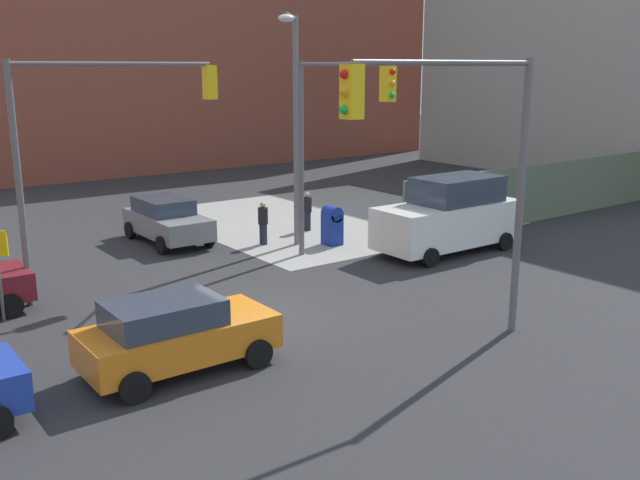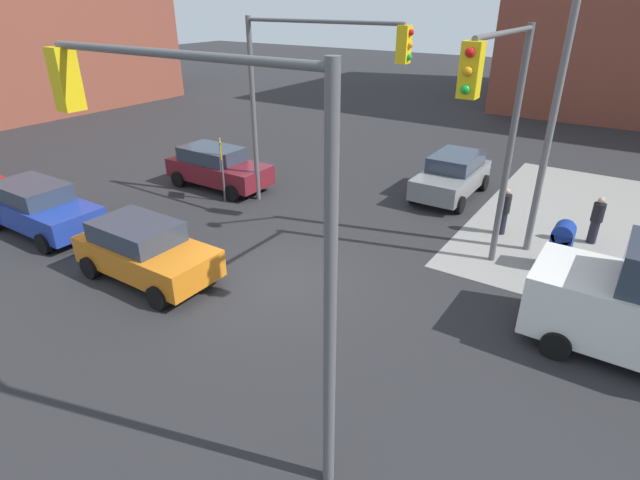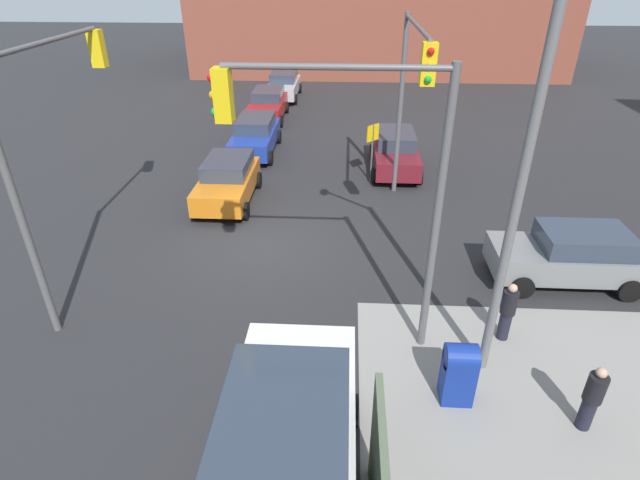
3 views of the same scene
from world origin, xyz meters
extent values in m
plane|color=#28282B|center=(0.00, 0.00, 0.00)|extent=(120.00, 120.00, 0.00)
cube|color=gray|center=(9.00, 9.00, 0.01)|extent=(12.00, 12.00, 0.01)
cube|color=#56664C|center=(19.29, 3.20, 1.20)|extent=(22.57, 0.12, 2.40)
cube|color=brown|center=(14.00, 34.00, 8.90)|extent=(32.00, 18.00, 17.80)
cylinder|color=brown|center=(31.99, 30.00, 9.36)|extent=(1.80, 1.80, 18.72)
cylinder|color=#59595B|center=(-4.50, 4.50, 3.25)|extent=(0.18, 0.18, 6.50)
cylinder|color=#59595B|center=(-1.66, 4.50, 6.38)|extent=(5.68, 0.12, 0.12)
cube|color=yellow|center=(1.18, 4.50, 5.85)|extent=(0.32, 0.36, 1.00)
sphere|color=red|center=(1.36, 4.50, 6.17)|extent=(0.18, 0.18, 0.18)
sphere|color=orange|center=(1.36, 4.50, 5.85)|extent=(0.18, 0.18, 0.18)
sphere|color=green|center=(1.36, 4.50, 5.53)|extent=(0.18, 0.18, 0.18)
cylinder|color=#59595B|center=(4.50, -4.50, 3.25)|extent=(0.18, 0.18, 6.50)
cylinder|color=#59595B|center=(1.93, -4.50, 6.38)|extent=(5.13, 0.12, 0.12)
cube|color=yellow|center=(-0.63, -4.50, 5.85)|extent=(0.32, 0.36, 1.00)
sphere|color=red|center=(-0.81, -4.50, 6.17)|extent=(0.18, 0.18, 0.18)
sphere|color=orange|center=(-0.81, -4.50, 5.85)|extent=(0.18, 0.18, 0.18)
sphere|color=green|center=(-0.81, -4.50, 5.53)|extent=(0.18, 0.18, 0.18)
cylinder|color=#59595B|center=(4.50, 4.50, 3.25)|extent=(0.18, 0.18, 6.50)
cylinder|color=#59595B|center=(4.50, 2.37, 6.38)|extent=(0.12, 4.25, 0.12)
cube|color=yellow|center=(4.50, 0.25, 5.85)|extent=(0.36, 0.32, 1.00)
sphere|color=red|center=(4.50, 0.07, 6.17)|extent=(0.18, 0.18, 0.18)
sphere|color=orange|center=(4.50, 0.07, 5.85)|extent=(0.18, 0.18, 0.18)
sphere|color=green|center=(4.50, 0.07, 5.53)|extent=(0.18, 0.18, 0.18)
cylinder|color=slate|center=(5.20, 5.80, 4.00)|extent=(0.20, 0.20, 8.00)
cylinder|color=slate|center=(4.41, 4.90, 7.90)|extent=(1.65, 1.87, 0.10)
ellipsoid|color=silver|center=(3.62, 3.99, 7.75)|extent=(0.56, 0.36, 0.24)
cube|color=navy|center=(6.20, 5.00, 0.57)|extent=(0.56, 0.64, 1.15)
cylinder|color=navy|center=(6.20, 5.00, 1.15)|extent=(0.56, 0.64, 0.56)
cube|color=slate|center=(1.56, 8.86, 0.70)|extent=(1.80, 4.18, 0.75)
cube|color=#2D3847|center=(1.56, 9.19, 1.35)|extent=(1.58, 2.34, 0.55)
cylinder|color=black|center=(2.46, 7.44, 0.32)|extent=(0.22, 0.64, 0.64)
cylinder|color=black|center=(0.66, 7.44, 0.32)|extent=(0.22, 0.64, 0.64)
cylinder|color=black|center=(2.46, 10.28, 0.32)|extent=(0.22, 0.64, 0.64)
cylinder|color=black|center=(0.66, 10.28, 0.32)|extent=(0.22, 0.64, 0.64)
cube|color=orange|center=(-3.09, -1.82, 0.70)|extent=(4.08, 1.80, 0.75)
cube|color=#2D3847|center=(-3.42, -1.82, 1.35)|extent=(2.29, 1.58, 0.55)
cylinder|color=black|center=(-1.71, -0.92, 0.32)|extent=(0.64, 0.22, 0.64)
cylinder|color=black|center=(-1.71, -2.72, 0.32)|extent=(0.64, 0.22, 0.64)
cylinder|color=black|center=(-4.48, -0.92, 0.32)|extent=(0.64, 0.22, 0.64)
cylinder|color=black|center=(-4.48, -2.72, 0.32)|extent=(0.64, 0.22, 0.64)
cylinder|color=black|center=(-5.18, 3.77, 0.32)|extent=(0.64, 0.22, 0.64)
cube|color=white|center=(8.78, 1.80, 1.02)|extent=(5.40, 2.10, 1.40)
cube|color=#2D3847|center=(9.21, 1.80, 2.17)|extent=(3.02, 1.85, 0.90)
cylinder|color=black|center=(6.94, 0.75, 0.32)|extent=(0.64, 0.22, 0.64)
cylinder|color=black|center=(6.94, 2.85, 0.32)|extent=(0.64, 0.22, 0.64)
cylinder|color=black|center=(10.61, 0.75, 0.32)|extent=(0.64, 0.22, 0.64)
cylinder|color=black|center=(10.61, 2.85, 0.32)|extent=(0.64, 0.22, 0.64)
cylinder|color=black|center=(4.20, 6.50, 1.07)|extent=(0.36, 0.36, 0.61)
sphere|color=tan|center=(4.20, 6.50, 1.47)|extent=(0.21, 0.21, 0.21)
cylinder|color=#1E1E2D|center=(4.20, 6.50, 0.38)|extent=(0.28, 0.28, 0.77)
cylinder|color=black|center=(6.80, 7.40, 1.05)|extent=(0.36, 0.36, 0.59)
sphere|color=tan|center=(6.80, 7.40, 1.44)|extent=(0.20, 0.20, 0.20)
cylinder|color=#1E1E2D|center=(6.80, 7.40, 0.37)|extent=(0.28, 0.28, 0.75)
camera|label=1|loc=(-9.10, -14.97, 6.30)|focal=40.00mm
camera|label=2|loc=(7.48, -9.24, 7.06)|focal=28.00mm
camera|label=3|loc=(13.84, 2.59, 8.12)|focal=28.00mm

